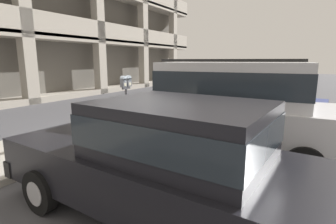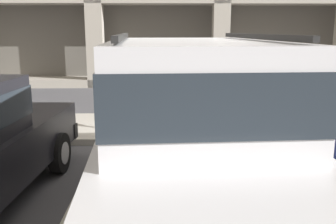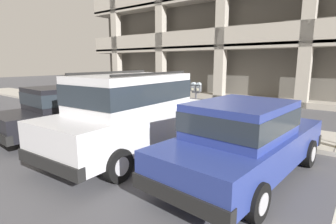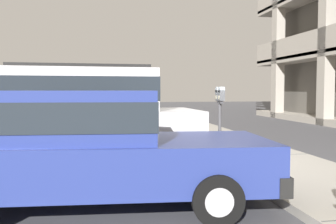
{
  "view_description": "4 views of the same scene",
  "coord_description": "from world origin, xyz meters",
  "views": [
    {
      "loc": [
        -5.49,
        -4.06,
        2.01
      ],
      "look_at": [
        -0.24,
        -1.06,
        0.81
      ],
      "focal_mm": 28.0,
      "sensor_mm": 36.0,
      "label": 1
    },
    {
      "loc": [
        -0.42,
        -6.4,
        2.07
      ],
      "look_at": [
        -0.28,
        -0.59,
        0.8
      ],
      "focal_mm": 40.0,
      "sensor_mm": 36.0,
      "label": 2
    },
    {
      "loc": [
        4.51,
        -7.05,
        2.26
      ],
      "look_at": [
        -0.22,
        -0.92,
        0.79
      ],
      "focal_mm": 28.0,
      "sensor_mm": 36.0,
      "label": 3
    },
    {
      "loc": [
        7.63,
        -2.1,
        1.55
      ],
      "look_at": [
        0.2,
        -0.81,
        1.1
      ],
      "focal_mm": 40.0,
      "sensor_mm": 36.0,
      "label": 4
    }
  ],
  "objects": [
    {
      "name": "silver_suv",
      "position": [
        -0.1,
        -2.52,
        1.09
      ],
      "size": [
        2.2,
        4.88,
        2.03
      ],
      "rotation": [
        0.0,
        0.0,
        0.05
      ],
      "color": "silver",
      "rests_on": "ground_plane"
    },
    {
      "name": "parking_stall_lines",
      "position": [
        1.45,
        -1.4,
        0.0
      ],
      "size": [
        11.76,
        4.8,
        0.01
      ],
      "color": "silver",
      "rests_on": "ground_plane"
    },
    {
      "name": "ground_plane",
      "position": [
        0.0,
        0.0,
        -0.05
      ],
      "size": [
        80.0,
        80.0,
        0.1
      ],
      "color": "#4C4C51"
    },
    {
      "name": "sidewalk",
      "position": [
        0.0,
        1.3,
        0.06
      ],
      "size": [
        40.0,
        2.2,
        0.12
      ],
      "color": "#ADA89E",
      "rests_on": "ground_plane"
    },
    {
      "name": "parking_meter_near",
      "position": [
        -0.02,
        0.35,
        1.23
      ],
      "size": [
        0.35,
        0.12,
        1.5
      ],
      "color": "#47474C",
      "rests_on": "sidewalk"
    }
  ]
}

